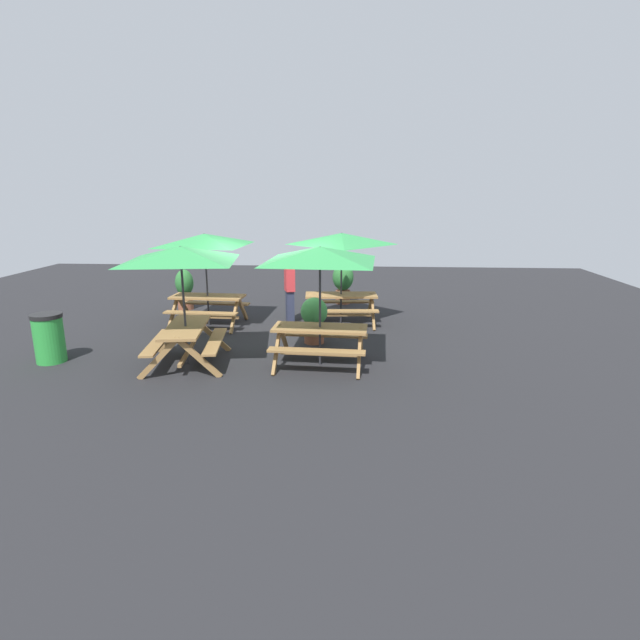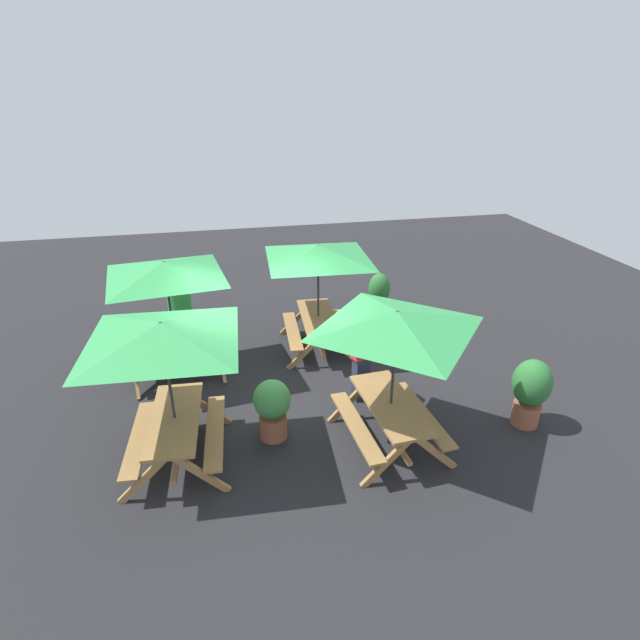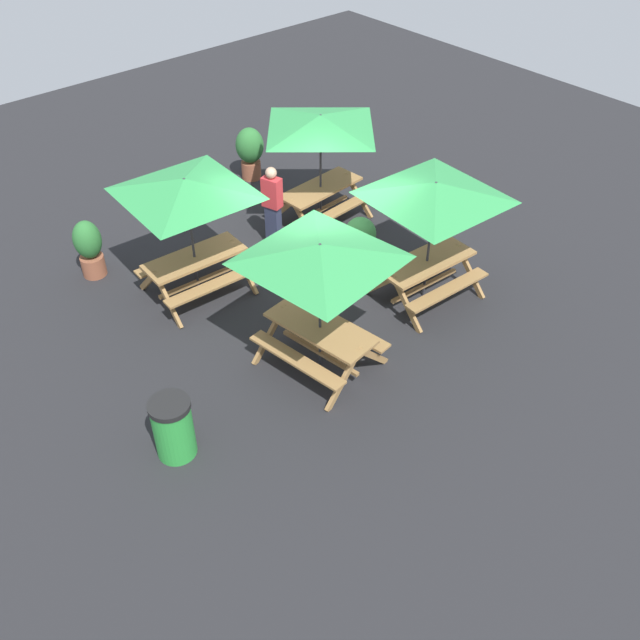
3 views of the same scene
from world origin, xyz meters
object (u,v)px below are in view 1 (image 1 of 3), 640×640
object	(u,v)px
potted_plant_0	(314,318)
picnic_table_3	(342,246)
trash_bin_green	(49,338)
potted_plant_1	(343,281)
potted_plant_2	(185,288)
picnic_table_0	(320,263)
picnic_table_2	(205,246)
person_standing	(290,289)
picnic_table_1	(181,263)

from	to	relation	value
potted_plant_0	picnic_table_3	bearing A→B (deg)	-107.55
picnic_table_3	trash_bin_green	size ratio (longest dim) A/B	2.38
potted_plant_1	potted_plant_2	xyz separation A→B (m)	(4.50, 1.08, -0.07)
picnic_table_0	picnic_table_2	world-z (taller)	same
picnic_table_0	picnic_table_2	xyz separation A→B (m)	(3.00, -2.79, 0.00)
person_standing	picnic_table_2	bearing A→B (deg)	-97.68
picnic_table_1	potted_plant_0	xyz separation A→B (m)	(-2.37, -1.57, -1.41)
picnic_table_3	picnic_table_0	bearing A→B (deg)	80.17
picnic_table_1	picnic_table_2	xyz separation A→B (m)	(0.40, -2.91, 0.00)
trash_bin_green	potted_plant_2	distance (m)	4.84
trash_bin_green	picnic_table_3	bearing A→B (deg)	-149.23
picnic_table_2	potted_plant_2	size ratio (longest dim) A/B	2.46
picnic_table_0	person_standing	distance (m)	3.46
potted_plant_1	person_standing	distance (m)	2.81
picnic_table_0	potted_plant_2	distance (m)	6.31
picnic_table_2	potted_plant_0	distance (m)	3.38
picnic_table_2	picnic_table_3	distance (m)	3.35
picnic_table_0	potted_plant_1	xyz separation A→B (m)	(-0.33, -5.61, -1.31)
picnic_table_3	potted_plant_0	size ratio (longest dim) A/B	2.27
picnic_table_2	picnic_table_3	world-z (taller)	same
picnic_table_2	potted_plant_1	bearing A→B (deg)	-136.35
picnic_table_3	potted_plant_1	world-z (taller)	picnic_table_3
picnic_table_1	trash_bin_green	world-z (taller)	picnic_table_1
picnic_table_0	picnic_table_1	bearing A→B (deg)	5.97
picnic_table_2	potted_plant_2	distance (m)	2.51
picnic_table_2	trash_bin_green	xyz separation A→B (m)	(2.34, 2.96, -1.49)
picnic_table_0	potted_plant_0	world-z (taller)	picnic_table_0
picnic_table_3	trash_bin_green	world-z (taller)	picnic_table_3
picnic_table_2	person_standing	xyz separation A→B (m)	(-2.03, -0.34, -1.10)
potted_plant_1	picnic_table_2	bearing A→B (deg)	40.23
picnic_table_1	potted_plant_0	world-z (taller)	picnic_table_1
picnic_table_0	picnic_table_1	xyz separation A→B (m)	(2.60, 0.12, 0.00)
potted_plant_1	trash_bin_green	bearing A→B (deg)	45.52
picnic_table_1	picnic_table_2	size ratio (longest dim) A/B	0.99
potted_plant_1	potted_plant_2	size ratio (longest dim) A/B	1.04
picnic_table_0	potted_plant_0	xyz separation A→B (m)	(0.22, -1.45, -1.41)
potted_plant_1	person_standing	bearing A→B (deg)	62.27
trash_bin_green	person_standing	distance (m)	5.49
picnic_table_0	potted_plant_1	size ratio (longest dim) A/B	2.36
potted_plant_0	person_standing	world-z (taller)	person_standing
potted_plant_0	potted_plant_1	world-z (taller)	potted_plant_1
picnic_table_3	person_standing	xyz separation A→B (m)	(1.30, 0.08, -1.10)
picnic_table_2	trash_bin_green	distance (m)	4.06
potted_plant_0	person_standing	xyz separation A→B (m)	(0.75, -1.67, 0.30)
picnic_table_2	picnic_table_3	xyz separation A→B (m)	(-3.33, -0.42, 0.00)
person_standing	potted_plant_1	bearing A→B (deg)	135.13
picnic_table_1	potted_plant_1	bearing A→B (deg)	145.19
picnic_table_0	person_standing	size ratio (longest dim) A/B	1.69
picnic_table_2	picnic_table_3	size ratio (longest dim) A/B	1.21
picnic_table_3	potted_plant_2	bearing A→B (deg)	-20.31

